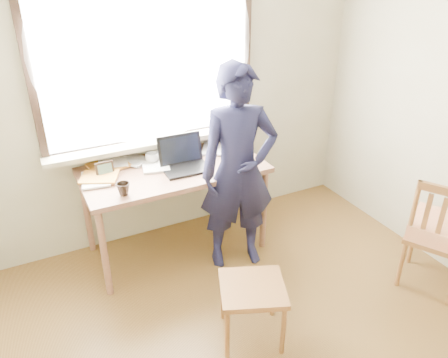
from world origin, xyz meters
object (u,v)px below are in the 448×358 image
mug_white (152,158)px  person (238,171)px  mug_dark (123,189)px  work_chair (252,294)px  laptop (184,161)px  side_chair (440,231)px  desk (174,177)px

mug_white → person: 0.75m
mug_dark → work_chair: size_ratio=0.18×
laptop → mug_dark: size_ratio=3.81×
side_chair → mug_dark: bearing=152.5°
work_chair → person: 0.98m
mug_dark → person: size_ratio=0.06×
laptop → person: size_ratio=0.22×
mug_dark → side_chair: size_ratio=0.11×
work_chair → side_chair: (1.52, -0.17, 0.13)m
mug_dark → side_chair: 2.37m
work_chair → desk: bearing=94.0°
laptop → person: 0.47m
mug_dark → work_chair: mug_dark is taller
desk → work_chair: desk is taller
desk → side_chair: (1.60, -1.34, -0.22)m
mug_white → side_chair: bearing=-41.2°
mug_white → mug_dark: size_ratio=1.13×
laptop → side_chair: bearing=-40.7°
person → work_chair: bearing=-98.5°
mug_dark → work_chair: (0.56, -0.91, -0.48)m
mug_dark → desk: bearing=27.9°
work_chair → person: (0.32, 0.80, 0.48)m
person → desk: bearing=150.9°
mug_white → mug_dark: bearing=-130.1°
desk → work_chair: bearing=-86.0°
mug_dark → mug_white: bearing=49.9°
laptop → mug_white: laptop is taller
side_chair → person: person is taller
laptop → work_chair: (-0.00, -1.14, -0.49)m
desk → side_chair: bearing=-39.8°
desk → laptop: laptop is taller
side_chair → desk: bearing=140.2°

